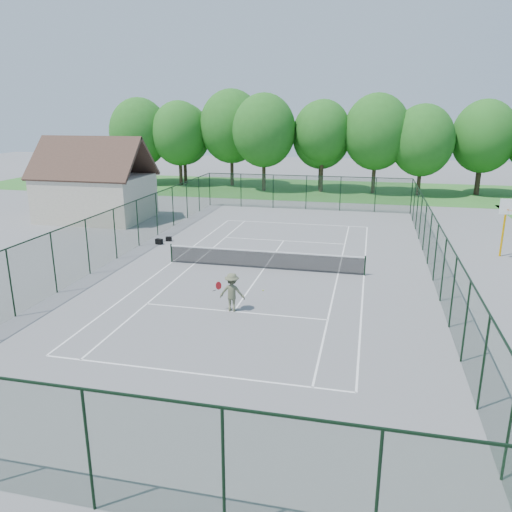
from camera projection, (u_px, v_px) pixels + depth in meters
The scene contains 11 objects.
ground at pixel (264, 269), 27.89m from camera, with size 140.00×140.00×0.00m, color slate.
grass_far at pixel (320, 190), 55.96m from camera, with size 80.00×16.00×0.01m, color #35782C.
court_lines at pixel (264, 268), 27.89m from camera, with size 11.05×23.85×0.01m.
tennis_net at pixel (264, 259), 27.73m from camera, with size 11.08×0.08×1.10m.
fence_enclosure at pixel (264, 242), 27.45m from camera, with size 18.05×36.05×3.02m.
utility_building at pixel (95, 181), 39.81m from camera, with size 8.60×6.27×6.63m.
tree_line_far at pixel (322, 135), 54.29m from camera, with size 39.40×6.40×9.70m.
basketball_goal at pixel (508, 216), 29.11m from camera, with size 1.20×1.43×3.65m.
sports_bag_a at pixel (159, 242), 32.95m from camera, with size 0.45×0.27×0.36m, color black.
sports_bag_b at pixel (169, 239), 33.74m from camera, with size 0.39×0.24×0.31m, color black.
tennis_player at pixel (232, 292), 21.76m from camera, with size 2.19×0.95×1.73m.
Camera 1 is at (5.51, -26.01, 8.47)m, focal length 35.00 mm.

